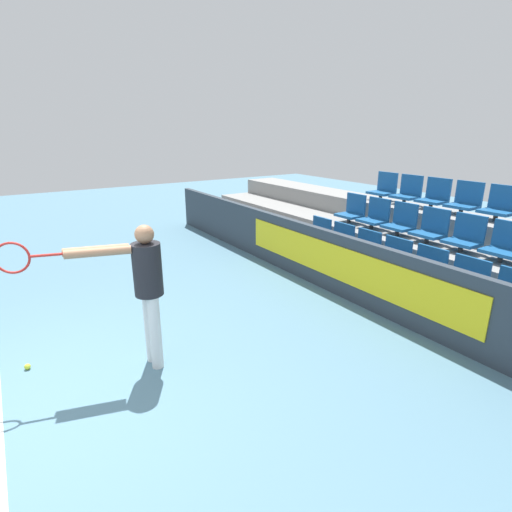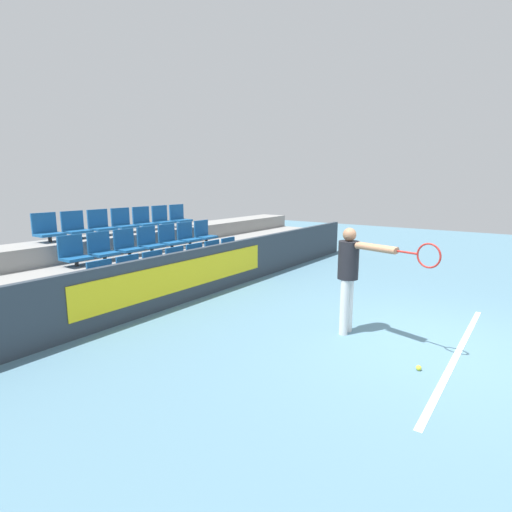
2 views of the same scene
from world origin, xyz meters
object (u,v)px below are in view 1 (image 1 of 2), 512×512
at_px(tennis_player, 141,282).
at_px(stadium_chair_3, 393,259).
at_px(stadium_chair_0, 318,235).
at_px(stadium_chair_5, 466,282).
at_px(stadium_chair_7, 352,211).
at_px(stadium_chair_9, 401,222).
at_px(stadium_chair_8, 375,216).
at_px(stadium_chair_17, 465,201).
at_px(tennis_ball, 27,367).
at_px(stadium_chair_6, 512,297).
at_px(stadium_chair_12, 505,245).
at_px(stadium_chair_10, 431,228).
at_px(stadium_chair_18, 500,206).
at_px(stadium_chair_2, 364,250).
at_px(stadium_chair_14, 384,188).
at_px(stadium_chair_4, 426,270).
at_px(stadium_chair_15, 408,192).
at_px(stadium_chair_11, 465,236).
at_px(stadium_chair_1, 340,242).
at_px(stadium_chair_16, 434,196).

bearing_deg(tennis_player, stadium_chair_3, 103.16).
height_order(stadium_chair_0, stadium_chair_5, same).
bearing_deg(stadium_chair_7, stadium_chair_9, 0.00).
distance_m(stadium_chair_8, stadium_chair_17, 1.53).
bearing_deg(stadium_chair_8, tennis_ball, -86.61).
bearing_deg(stadium_chair_6, stadium_chair_12, 123.57).
distance_m(stadium_chair_5, stadium_chair_8, 2.56).
xyz_separation_m(stadium_chair_3, stadium_chair_9, (-0.59, 0.89, 0.38)).
relative_size(stadium_chair_10, stadium_chair_12, 1.00).
bearing_deg(stadium_chair_7, stadium_chair_6, -14.10).
xyz_separation_m(stadium_chair_18, tennis_ball, (-1.42, -6.88, -1.34)).
height_order(stadium_chair_0, tennis_player, tennis_player).
height_order(stadium_chair_2, stadium_chair_6, same).
bearing_deg(tennis_ball, tennis_player, 61.38).
xyz_separation_m(stadium_chair_10, stadium_chair_14, (-1.78, 0.89, 0.38)).
xyz_separation_m(stadium_chair_4, stadium_chair_15, (-1.78, 1.78, 0.76)).
bearing_deg(stadium_chair_3, stadium_chair_11, 56.43).
xyz_separation_m(stadium_chair_7, stadium_chair_15, (0.59, 0.89, 0.38)).
bearing_deg(stadium_chair_10, tennis_ball, -97.89).
relative_size(stadium_chair_9, tennis_player, 0.35).
bearing_deg(tennis_player, stadium_chair_0, 127.95).
relative_size(stadium_chair_10, stadium_chair_14, 1.00).
bearing_deg(stadium_chair_10, stadium_chair_17, 90.00).
distance_m(stadium_chair_3, stadium_chair_14, 2.63).
xyz_separation_m(stadium_chair_1, stadium_chair_7, (-0.59, 0.89, 0.38)).
relative_size(stadium_chair_3, stadium_chair_12, 1.00).
height_order(stadium_chair_7, stadium_chair_18, stadium_chair_18).
distance_m(stadium_chair_4, stadium_chair_15, 2.63).
xyz_separation_m(stadium_chair_2, stadium_chair_4, (1.18, 0.00, 0.00)).
xyz_separation_m(stadium_chair_15, stadium_chair_16, (0.59, 0.00, 0.00)).
height_order(stadium_chair_0, stadium_chair_18, stadium_chair_18).
distance_m(stadium_chair_4, stadium_chair_10, 1.14).
height_order(stadium_chair_4, stadium_chair_17, stadium_chair_17).
bearing_deg(stadium_chair_9, stadium_chair_5, -26.67).
bearing_deg(stadium_chair_4, stadium_chair_7, 159.36).
xyz_separation_m(stadium_chair_4, stadium_chair_16, (-1.18, 1.78, 0.76)).
xyz_separation_m(stadium_chair_4, tennis_ball, (-1.42, -5.09, -0.59)).
bearing_deg(stadium_chair_17, stadium_chair_0, -134.87).
bearing_deg(stadium_chair_10, stadium_chair_5, -37.00).
height_order(stadium_chair_0, stadium_chair_2, same).
bearing_deg(stadium_chair_16, tennis_player, -85.96).
bearing_deg(stadium_chair_9, stadium_chair_15, 123.57).
height_order(stadium_chair_3, stadium_chair_11, stadium_chair_11).
xyz_separation_m(stadium_chair_9, stadium_chair_10, (0.59, 0.00, 0.00)).
distance_m(stadium_chair_3, stadium_chair_4, 0.59).
distance_m(stadium_chair_5, stadium_chair_16, 2.63).
relative_size(stadium_chair_1, stadium_chair_16, 1.00).
bearing_deg(stadium_chair_6, stadium_chair_4, 180.00).
distance_m(stadium_chair_14, tennis_ball, 7.07).
xyz_separation_m(stadium_chair_8, tennis_ball, (0.35, -5.99, -0.96)).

